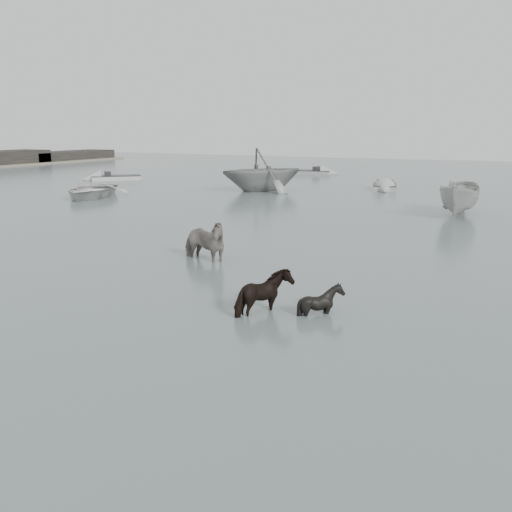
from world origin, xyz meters
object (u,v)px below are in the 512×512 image
pony_pinto (203,234)px  pony_black (321,291)px  pony_dark (265,288)px  rowboat_lead (91,188)px

pony_pinto → pony_black: bearing=-109.5°
pony_dark → pony_black: bearing=-64.7°
pony_dark → pony_black: pony_dark is taller
pony_dark → rowboat_lead: (-20.24, 16.26, -0.07)m
pony_dark → rowboat_lead: bearing=49.6°
pony_pinto → pony_dark: (4.32, -4.18, -0.26)m
pony_pinto → pony_dark: bearing=-120.7°
rowboat_lead → pony_dark: bearing=-58.1°
pony_dark → pony_black: 1.36m
pony_black → rowboat_lead: bearing=50.0°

